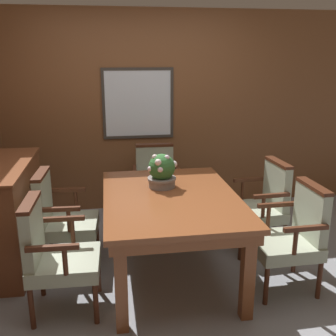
{
  "coord_description": "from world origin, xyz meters",
  "views": [
    {
      "loc": [
        -0.43,
        -3.02,
        1.92
      ],
      "look_at": [
        0.09,
        0.24,
        0.96
      ],
      "focal_mm": 42.0,
      "sensor_mm": 36.0,
      "label": 1
    }
  ],
  "objects_px": {
    "dining_table": "(171,206)",
    "chair_right_far": "(263,203)",
    "chair_left_far": "(60,216)",
    "potted_plant": "(162,171)",
    "sideboard_cabinet": "(4,214)",
    "chair_right_near": "(293,234)",
    "chair_head_far": "(156,182)",
    "chair_left_near": "(54,253)"
  },
  "relations": [
    {
      "from": "sideboard_cabinet",
      "to": "chair_right_far",
      "type": "bearing_deg",
      "value": -2.29
    },
    {
      "from": "chair_left_far",
      "to": "chair_right_near",
      "type": "relative_size",
      "value": 1.0
    },
    {
      "from": "sideboard_cabinet",
      "to": "chair_head_far",
      "type": "bearing_deg",
      "value": 25.44
    },
    {
      "from": "chair_head_far",
      "to": "sideboard_cabinet",
      "type": "bearing_deg",
      "value": -153.2
    },
    {
      "from": "chair_right_near",
      "to": "potted_plant",
      "type": "bearing_deg",
      "value": -120.3
    },
    {
      "from": "dining_table",
      "to": "chair_right_far",
      "type": "xyz_separation_m",
      "value": [
        1.0,
        0.39,
        -0.18
      ]
    },
    {
      "from": "dining_table",
      "to": "chair_left_far",
      "type": "xyz_separation_m",
      "value": [
        -0.97,
        0.35,
        -0.18
      ]
    },
    {
      "from": "dining_table",
      "to": "chair_right_far",
      "type": "height_order",
      "value": "chair_right_far"
    },
    {
      "from": "dining_table",
      "to": "chair_right_near",
      "type": "xyz_separation_m",
      "value": [
        0.98,
        -0.33,
        -0.18
      ]
    },
    {
      "from": "chair_left_far",
      "to": "chair_right_far",
      "type": "xyz_separation_m",
      "value": [
        1.98,
        0.04,
        0.0
      ]
    },
    {
      "from": "chair_right_near",
      "to": "sideboard_cabinet",
      "type": "distance_m",
      "value": 2.61
    },
    {
      "from": "sideboard_cabinet",
      "to": "chair_right_near",
      "type": "bearing_deg",
      "value": -18.36
    },
    {
      "from": "chair_head_far",
      "to": "chair_left_near",
      "type": "bearing_deg",
      "value": -120.37
    },
    {
      "from": "chair_right_far",
      "to": "chair_right_near",
      "type": "distance_m",
      "value": 0.72
    },
    {
      "from": "chair_head_far",
      "to": "chair_left_far",
      "type": "distance_m",
      "value": 1.32
    },
    {
      "from": "chair_head_far",
      "to": "chair_left_near",
      "type": "height_order",
      "value": "same"
    },
    {
      "from": "chair_left_near",
      "to": "chair_head_far",
      "type": "bearing_deg",
      "value": -30.17
    },
    {
      "from": "chair_head_far",
      "to": "potted_plant",
      "type": "xyz_separation_m",
      "value": [
        -0.07,
        -0.98,
        0.42
      ]
    },
    {
      "from": "chair_head_far",
      "to": "sideboard_cabinet",
      "type": "xyz_separation_m",
      "value": [
        -1.52,
        -0.73,
        -0.0
      ]
    },
    {
      "from": "dining_table",
      "to": "chair_left_near",
      "type": "height_order",
      "value": "chair_left_near"
    },
    {
      "from": "dining_table",
      "to": "chair_right_far",
      "type": "distance_m",
      "value": 1.09
    },
    {
      "from": "chair_right_near",
      "to": "chair_left_near",
      "type": "height_order",
      "value": "same"
    },
    {
      "from": "potted_plant",
      "to": "sideboard_cabinet",
      "type": "relative_size",
      "value": 0.24
    },
    {
      "from": "chair_head_far",
      "to": "chair_left_near",
      "type": "distance_m",
      "value": 1.85
    },
    {
      "from": "dining_table",
      "to": "sideboard_cabinet",
      "type": "xyz_separation_m",
      "value": [
        -1.5,
        0.49,
        -0.18
      ]
    },
    {
      "from": "chair_left_near",
      "to": "potted_plant",
      "type": "height_order",
      "value": "potted_plant"
    },
    {
      "from": "dining_table",
      "to": "potted_plant",
      "type": "bearing_deg",
      "value": 100.73
    },
    {
      "from": "chair_right_far",
      "to": "chair_left_near",
      "type": "height_order",
      "value": "same"
    },
    {
      "from": "dining_table",
      "to": "chair_left_near",
      "type": "distance_m",
      "value": 1.03
    },
    {
      "from": "chair_left_far",
      "to": "chair_right_far",
      "type": "height_order",
      "value": "same"
    },
    {
      "from": "chair_head_far",
      "to": "potted_plant",
      "type": "height_order",
      "value": "potted_plant"
    },
    {
      "from": "chair_right_near",
      "to": "sideboard_cabinet",
      "type": "bearing_deg",
      "value": -109.58
    },
    {
      "from": "chair_left_near",
      "to": "chair_right_far",
      "type": "bearing_deg",
      "value": -67.49
    },
    {
      "from": "dining_table",
      "to": "chair_right_far",
      "type": "bearing_deg",
      "value": 21.14
    },
    {
      "from": "chair_right_far",
      "to": "sideboard_cabinet",
      "type": "height_order",
      "value": "sideboard_cabinet"
    },
    {
      "from": "chair_left_far",
      "to": "chair_right_near",
      "type": "xyz_separation_m",
      "value": [
        1.95,
        -0.68,
        0.0
      ]
    },
    {
      "from": "chair_left_far",
      "to": "chair_left_near",
      "type": "relative_size",
      "value": 1.0
    },
    {
      "from": "chair_head_far",
      "to": "chair_right_near",
      "type": "relative_size",
      "value": 1.0
    },
    {
      "from": "chair_right_far",
      "to": "potted_plant",
      "type": "height_order",
      "value": "potted_plant"
    },
    {
      "from": "chair_left_far",
      "to": "chair_right_far",
      "type": "relative_size",
      "value": 1.0
    },
    {
      "from": "potted_plant",
      "to": "sideboard_cabinet",
      "type": "height_order",
      "value": "potted_plant"
    },
    {
      "from": "chair_right_near",
      "to": "chair_right_far",
      "type": "bearing_deg",
      "value": 176.79
    }
  ]
}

